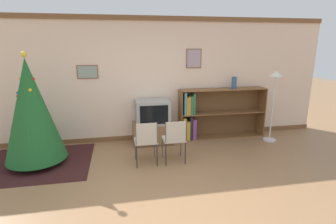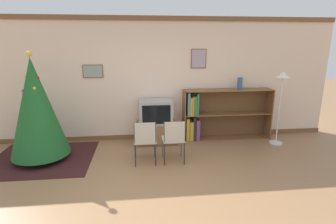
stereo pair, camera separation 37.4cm
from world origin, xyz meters
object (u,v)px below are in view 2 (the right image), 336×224
at_px(television, 156,112).
at_px(folding_chair_left, 145,140).
at_px(christmas_tree, 36,108).
at_px(tv_console, 156,133).
at_px(standing_lamp, 282,89).
at_px(vase, 240,83).
at_px(folding_chair_right, 174,139).
at_px(bookshelf, 212,116).

bearing_deg(television, folding_chair_left, -103.71).
bearing_deg(christmas_tree, folding_chair_left, -12.49).
bearing_deg(tv_console, folding_chair_left, -103.67).
bearing_deg(standing_lamp, vase, 149.01).
bearing_deg(tv_console, christmas_tree, -164.00).
distance_m(folding_chair_left, folding_chair_right, 0.52).
relative_size(christmas_tree, bookshelf, 1.00).
relative_size(christmas_tree, television, 2.82).
bearing_deg(vase, folding_chair_left, -151.40).
xyz_separation_m(tv_console, television, (0.00, -0.00, 0.48)).
bearing_deg(tv_console, television, -90.00).
bearing_deg(tv_console, vase, 3.17).
relative_size(television, folding_chair_right, 0.87).
bearing_deg(television, bookshelf, 5.17).
xyz_separation_m(christmas_tree, television, (2.21, 0.63, -0.30)).
relative_size(bookshelf, standing_lamp, 1.28).
height_order(television, folding_chair_left, television).
bearing_deg(christmas_tree, tv_console, 16.00).
xyz_separation_m(folding_chair_right, standing_lamp, (2.37, 0.72, 0.74)).
height_order(television, standing_lamp, standing_lamp).
distance_m(christmas_tree, tv_console, 2.42).
xyz_separation_m(tv_console, folding_chair_right, (0.26, -1.07, 0.24)).
relative_size(folding_chair_right, standing_lamp, 0.52).
distance_m(tv_console, standing_lamp, 2.82).
relative_size(tv_console, vase, 3.23).
xyz_separation_m(folding_chair_right, bookshelf, (1.03, 1.18, 0.06)).
height_order(folding_chair_right, standing_lamp, standing_lamp).
relative_size(tv_console, bookshelf, 0.43).
bearing_deg(folding_chair_left, tv_console, 76.33).
xyz_separation_m(television, folding_chair_right, (0.26, -1.06, -0.24)).
distance_m(tv_console, folding_chair_left, 1.12).
bearing_deg(television, standing_lamp, -7.33).
xyz_separation_m(tv_console, vase, (1.89, 0.10, 1.05)).
xyz_separation_m(christmas_tree, folding_chair_right, (2.47, -0.43, -0.53)).
bearing_deg(folding_chair_left, folding_chair_right, 0.00).
xyz_separation_m(television, standing_lamp, (2.63, -0.34, 0.50)).
distance_m(christmas_tree, standing_lamp, 4.85).
bearing_deg(standing_lamp, folding_chair_right, -162.98).
distance_m(christmas_tree, folding_chair_left, 2.07).
bearing_deg(folding_chair_right, bookshelf, 48.74).
xyz_separation_m(folding_chair_left, vase, (2.15, 1.17, 0.81)).
xyz_separation_m(tv_console, bookshelf, (1.29, 0.11, 0.31)).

